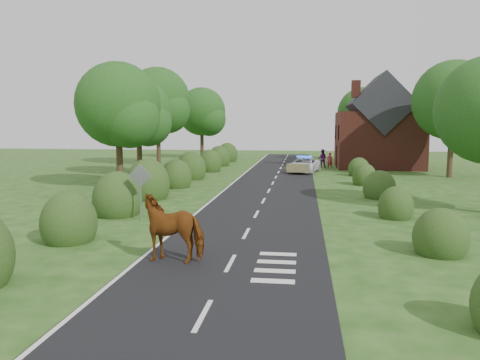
# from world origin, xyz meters

# --- Properties ---
(ground) EXTENTS (120.00, 120.00, 0.00)m
(ground) POSITION_xyz_m (0.00, 0.00, 0.00)
(ground) COLOR #204514
(road) EXTENTS (6.00, 70.00, 0.02)m
(road) POSITION_xyz_m (0.00, 15.00, 0.01)
(road) COLOR black
(road) RESTS_ON ground
(road_markings) EXTENTS (4.96, 70.00, 0.01)m
(road_markings) POSITION_xyz_m (-1.60, 12.93, 0.03)
(road_markings) COLOR white
(road_markings) RESTS_ON road
(hedgerow_left) EXTENTS (2.75, 50.41, 3.00)m
(hedgerow_left) POSITION_xyz_m (-6.51, 11.69, 0.75)
(hedgerow_left) COLOR #193815
(hedgerow_left) RESTS_ON ground
(hedgerow_right) EXTENTS (2.10, 45.78, 2.10)m
(hedgerow_right) POSITION_xyz_m (6.60, 11.21, 0.55)
(hedgerow_right) COLOR #193815
(hedgerow_right) RESTS_ON ground
(tree_left_a) EXTENTS (5.74, 5.60, 8.38)m
(tree_left_a) POSITION_xyz_m (-9.75, 11.86, 5.34)
(tree_left_a) COLOR #332316
(tree_left_a) RESTS_ON ground
(tree_left_b) EXTENTS (5.74, 5.60, 8.07)m
(tree_left_b) POSITION_xyz_m (-11.25, 19.86, 5.04)
(tree_left_b) COLOR #332316
(tree_left_b) RESTS_ON ground
(tree_left_c) EXTENTS (6.97, 6.80, 10.22)m
(tree_left_c) POSITION_xyz_m (-12.70, 29.83, 6.53)
(tree_left_c) COLOR #332316
(tree_left_c) RESTS_ON ground
(tree_left_d) EXTENTS (6.15, 6.00, 8.89)m
(tree_left_d) POSITION_xyz_m (-10.23, 39.85, 5.64)
(tree_left_d) COLOR #332316
(tree_left_d) RESTS_ON ground
(tree_right_b) EXTENTS (6.56, 6.40, 9.40)m
(tree_right_b) POSITION_xyz_m (14.29, 21.84, 5.94)
(tree_right_b) COLOR #332316
(tree_right_b) RESTS_ON ground
(tree_right_c) EXTENTS (6.15, 6.00, 8.58)m
(tree_right_c) POSITION_xyz_m (9.27, 37.85, 5.34)
(tree_right_c) COLOR #332316
(tree_right_c) RESTS_ON ground
(road_sign) EXTENTS (1.06, 0.08, 2.53)m
(road_sign) POSITION_xyz_m (-5.00, 2.00, 1.65)
(road_sign) COLOR gray
(road_sign) RESTS_ON ground
(house) EXTENTS (8.00, 7.40, 9.17)m
(house) POSITION_xyz_m (9.49, 30.00, 3.79)
(house) COLOR brown
(house) RESTS_ON ground
(cow) EXTENTS (2.47, 1.31, 1.75)m
(cow) POSITION_xyz_m (-1.86, -3.71, 0.87)
(cow) COLOR #683212
(cow) RESTS_ON ground
(police_van) EXTENTS (3.20, 5.22, 1.49)m
(police_van) POSITION_xyz_m (2.26, 24.26, 0.67)
(police_van) COLOR white
(police_van) RESTS_ON ground
(pedestrian_red) EXTENTS (0.58, 0.39, 1.58)m
(pedestrian_red) POSITION_xyz_m (4.74, 28.34, 0.79)
(pedestrian_red) COLOR #B4213A
(pedestrian_red) RESTS_ON ground
(pedestrian_purple) EXTENTS (0.99, 0.82, 1.83)m
(pedestrian_purple) POSITION_xyz_m (4.06, 29.40, 0.92)
(pedestrian_purple) COLOR #621F6F
(pedestrian_purple) RESTS_ON ground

